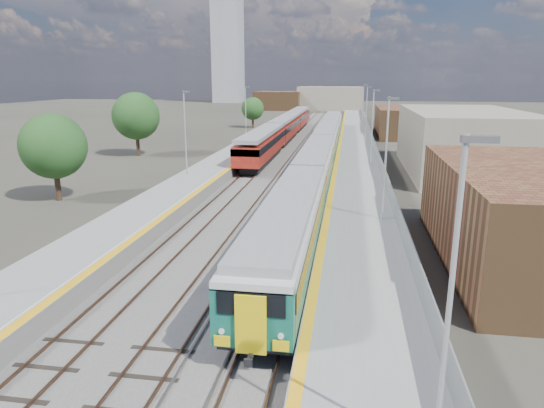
# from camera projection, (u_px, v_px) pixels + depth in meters

# --- Properties ---
(ground) EXTENTS (320.00, 320.00, 0.00)m
(ground) POSITION_uv_depth(u_px,v_px,m) (312.00, 160.00, 58.40)
(ground) COLOR #47443A
(ground) RESTS_ON ground
(ballast_bed) EXTENTS (10.50, 155.00, 0.06)m
(ballast_bed) POSITION_uv_depth(u_px,v_px,m) (295.00, 156.00, 61.12)
(ballast_bed) COLOR #565451
(ballast_bed) RESTS_ON ground
(tracks) EXTENTS (8.96, 160.00, 0.17)m
(tracks) POSITION_uv_depth(u_px,v_px,m) (301.00, 154.00, 62.62)
(tracks) COLOR #4C3323
(tracks) RESTS_ON ground
(platform_right) EXTENTS (4.70, 155.00, 8.52)m
(platform_right) POSITION_uv_depth(u_px,v_px,m) (356.00, 154.00, 59.84)
(platform_right) COLOR slate
(platform_right) RESTS_ON ground
(platform_left) EXTENTS (4.30, 155.00, 8.52)m
(platform_left) POSITION_uv_depth(u_px,v_px,m) (243.00, 151.00, 62.02)
(platform_left) COLOR slate
(platform_left) RESTS_ON ground
(buildings) EXTENTS (72.00, 185.50, 40.00)m
(buildings) POSITION_uv_depth(u_px,v_px,m) (275.00, 74.00, 143.14)
(buildings) COLOR brown
(buildings) RESTS_ON ground
(green_train) EXTENTS (2.79, 77.60, 3.07)m
(green_train) POSITION_uv_depth(u_px,v_px,m) (322.00, 149.00, 52.45)
(green_train) COLOR black
(green_train) RESTS_ON ground
(red_train) EXTENTS (2.89, 58.60, 3.65)m
(red_train) POSITION_uv_depth(u_px,v_px,m) (285.00, 128.00, 74.67)
(red_train) COLOR black
(red_train) RESTS_ON ground
(tree_a) EXTENTS (5.12, 5.12, 6.94)m
(tree_a) POSITION_uv_depth(u_px,v_px,m) (53.00, 146.00, 38.08)
(tree_a) COLOR #382619
(tree_a) RESTS_ON ground
(tree_b) EXTENTS (5.86, 5.86, 7.94)m
(tree_b) POSITION_uv_depth(u_px,v_px,m) (136.00, 116.00, 60.31)
(tree_b) COLOR #382619
(tree_b) RESTS_ON ground
(tree_c) EXTENTS (4.43, 4.43, 6.00)m
(tree_c) POSITION_uv_depth(u_px,v_px,m) (253.00, 109.00, 95.41)
(tree_c) COLOR #382619
(tree_c) RESTS_ON ground
(tree_d) EXTENTS (4.19, 4.19, 5.68)m
(tree_d) POSITION_uv_depth(u_px,v_px,m) (473.00, 123.00, 66.44)
(tree_d) COLOR #382619
(tree_d) RESTS_ON ground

